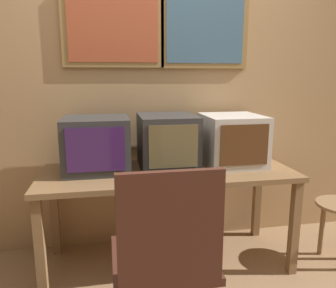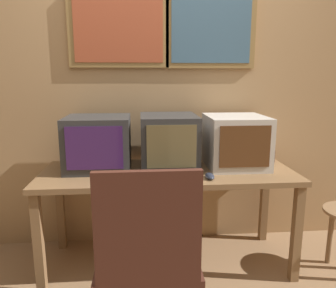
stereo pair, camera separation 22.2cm
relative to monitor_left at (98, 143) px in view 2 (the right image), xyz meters
name	(u,v)px [view 2 (the right image)]	position (x,y,z in m)	size (l,w,h in m)	color
wall_back	(164,83)	(0.49, 0.32, 0.41)	(8.00, 0.08, 2.60)	tan
desk	(168,181)	(0.49, -0.09, -0.26)	(1.75, 0.67, 0.71)	olive
monitor_left	(98,143)	(0.00, 0.00, 0.00)	(0.44, 0.42, 0.37)	#333333
monitor_center	(169,141)	(0.50, 0.01, 0.00)	(0.40, 0.46, 0.38)	#333333
monitor_right	(235,141)	(0.98, -0.01, 0.00)	(0.42, 0.46, 0.37)	beige
keyboard_main	(168,178)	(0.46, -0.32, -0.17)	(0.42, 0.17, 0.03)	#A8A399
mouse_near_keyboard	(210,176)	(0.74, -0.30, -0.17)	(0.06, 0.12, 0.03)	#282D3D
mouse_far_corner	(123,178)	(0.18, -0.30, -0.17)	(0.06, 0.10, 0.04)	gray
desk_clock	(268,156)	(1.27, 0.08, -0.14)	(0.09, 0.06, 0.09)	#4C231E
office_chair	(148,274)	(0.32, -0.87, -0.48)	(0.52, 0.52, 0.99)	black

